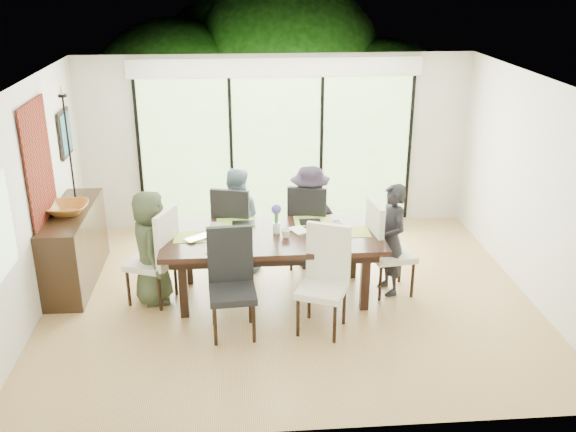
{
  "coord_description": "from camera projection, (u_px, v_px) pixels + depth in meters",
  "views": [
    {
      "loc": [
        -0.6,
        -7.15,
        3.91
      ],
      "look_at": [
        0.0,
        0.25,
        1.0
      ],
      "focal_mm": 40.0,
      "sensor_mm": 36.0,
      "label": 1
    }
  ],
  "objects": [
    {
      "name": "glass_doors",
      "position": [
        277.0,
        152.0,
        9.96
      ],
      "size": [
        4.2,
        0.02,
        2.3
      ],
      "primitive_type": "cube",
      "color": "#598C3F",
      "rests_on": "wall_back"
    },
    {
      "name": "art_canvas",
      "position": [
        66.0,
        133.0,
        8.82
      ],
      "size": [
        0.01,
        0.45,
        0.55
      ],
      "primitive_type": "cube",
      "color": "#1B4856",
      "rests_on": "wall_left"
    },
    {
      "name": "foliage_left",
      "position": [
        174.0,
        103.0,
        12.27
      ],
      "size": [
        3.2,
        3.2,
        3.2
      ],
      "primitive_type": "sphere",
      "color": "#14380F",
      "rests_on": "ground"
    },
    {
      "name": "mullion_b",
      "position": [
        231.0,
        153.0,
        9.9
      ],
      "size": [
        0.05,
        0.04,
        2.3
      ],
      "primitive_type": "cube",
      "color": "black",
      "rests_on": "wall_back"
    },
    {
      "name": "papers",
      "position": [
        330.0,
        234.0,
        7.84
      ],
      "size": [
        0.33,
        0.25,
        0.0
      ],
      "primitive_type": "cube",
      "color": "white",
      "rests_on": "table_top"
    },
    {
      "name": "table_leg_fr",
      "position": [
        365.0,
        280.0,
        7.69
      ],
      "size": [
        0.1,
        0.1,
        0.77
      ],
      "primitive_type": "cube",
      "color": "black",
      "rests_on": "floor"
    },
    {
      "name": "tapestry",
      "position": [
        39.0,
        164.0,
        7.63
      ],
      "size": [
        0.02,
        1.0,
        1.5
      ],
      "primitive_type": "cube",
      "color": "maroon",
      "rests_on": "wall_left"
    },
    {
      "name": "candlestick_pan",
      "position": [
        62.0,
        96.0,
        7.98
      ],
      "size": [
        0.11,
        0.11,
        0.03
      ],
      "primitive_type": "cylinder",
      "color": "black",
      "rests_on": "sideboard"
    },
    {
      "name": "cup_b",
      "position": [
        286.0,
        234.0,
        7.74
      ],
      "size": [
        0.16,
        0.16,
        0.1
      ],
      "primitive_type": "imported",
      "rotation": [
        0.0,
        0.0,
        2.32
      ],
      "color": "white",
      "rests_on": "table_top"
    },
    {
      "name": "ceiling",
      "position": [
        290.0,
        81.0,
        7.12
      ],
      "size": [
        6.0,
        5.0,
        0.01
      ],
      "primitive_type": "cube",
      "color": "white",
      "rests_on": "wall_back"
    },
    {
      "name": "hyacinth_stems",
      "position": [
        276.0,
        218.0,
        7.82
      ],
      "size": [
        0.04,
        0.04,
        0.18
      ],
      "primitive_type": "cylinder",
      "color": "#337226",
      "rests_on": "table_top"
    },
    {
      "name": "chair_near_right",
      "position": [
        322.0,
        282.0,
        7.15
      ],
      "size": [
        0.68,
        0.68,
        1.23
      ],
      "primitive_type": null,
      "rotation": [
        0.0,
        0.0,
        -0.41
      ],
      "color": "silver",
      "rests_on": "floor"
    },
    {
      "name": "art_frame",
      "position": [
        65.0,
        133.0,
        8.82
      ],
      "size": [
        0.03,
        0.55,
        0.65
      ],
      "primitive_type": "cube",
      "color": "black",
      "rests_on": "wall_left"
    },
    {
      "name": "tablet_far_l",
      "position": [
        244.0,
        224.0,
        8.13
      ],
      "size": [
        0.29,
        0.2,
        0.01
      ],
      "primitive_type": "cube",
      "color": "black",
      "rests_on": "table_top"
    },
    {
      "name": "table_apron",
      "position": [
        273.0,
        245.0,
        7.89
      ],
      "size": [
        2.45,
        1.0,
        0.11
      ],
      "primitive_type": "cube",
      "color": "black",
      "rests_on": "floor"
    },
    {
      "name": "person_far_right",
      "position": [
        310.0,
        217.0,
        8.69
      ],
      "size": [
        0.7,
        0.46,
        1.44
      ],
      "primitive_type": "imported",
      "rotation": [
        0.0,
        0.0,
        3.2
      ],
      "color": "black",
      "rests_on": "floor"
    },
    {
      "name": "foliage_mid",
      "position": [
        286.0,
        78.0,
        12.86
      ],
      "size": [
        4.0,
        4.0,
        4.0
      ],
      "primitive_type": "sphere",
      "color": "#14380F",
      "rests_on": "ground"
    },
    {
      "name": "mullion_a",
      "position": [
        140.0,
        155.0,
        9.79
      ],
      "size": [
        0.05,
        0.04,
        2.3
      ],
      "primitive_type": "cube",
      "color": "black",
      "rests_on": "wall_back"
    },
    {
      "name": "floor",
      "position": [
        290.0,
        297.0,
        8.11
      ],
      "size": [
        6.0,
        5.0,
        0.01
      ],
      "primitive_type": "cube",
      "color": "olive",
      "rests_on": "ground"
    },
    {
      "name": "placemat_right",
      "position": [
        349.0,
        232.0,
        7.91
      ],
      "size": [
        0.49,
        0.36,
        0.01
      ],
      "primitive_type": "cube",
      "color": "#91A139",
      "rests_on": "table_top"
    },
    {
      "name": "wall_front",
      "position": [
        315.0,
        298.0,
        5.28
      ],
      "size": [
        6.0,
        0.02,
        2.7
      ],
      "primitive_type": "cube",
      "color": "beige",
      "rests_on": "floor"
    },
    {
      "name": "table_top",
      "position": [
        273.0,
        237.0,
        7.85
      ],
      "size": [
        2.68,
        1.23,
        0.07
      ],
      "primitive_type": "cube",
      "color": "black",
      "rests_on": "floor"
    },
    {
      "name": "person_right_end",
      "position": [
        391.0,
        239.0,
        7.99
      ],
      "size": [
        0.57,
        0.76,
        1.44
      ],
      "primitive_type": "imported",
      "rotation": [
        0.0,
        0.0,
        -1.32
      ],
      "color": "black",
      "rests_on": "floor"
    },
    {
      "name": "table_leg_fl",
      "position": [
        183.0,
        287.0,
        7.52
      ],
      "size": [
        0.1,
        0.1,
        0.77
      ],
      "primitive_type": "cube",
      "color": "black",
      "rests_on": "floor"
    },
    {
      "name": "laptop",
      "position": [
        202.0,
        239.0,
        7.68
      ],
      "size": [
        0.44,
        0.41,
        0.03
      ],
      "primitive_type": "imported",
      "rotation": [
        0.0,
        0.0,
        0.65
      ],
      "color": "silver",
      "rests_on": "table_top"
    },
    {
      "name": "placemat_far_l",
      "position": [
        236.0,
        223.0,
        8.17
      ],
      "size": [
        0.49,
        0.36,
        0.01
      ],
      "primitive_type": "cube",
      "color": "#88BB42",
      "rests_on": "table_top"
    },
    {
      "name": "platter_snacks",
      "position": [
        227.0,
        243.0,
        7.5
      ],
      "size": [
        0.22,
        0.22,
        0.02
      ],
      "primitive_type": "cube",
      "color": "orange",
      "rests_on": "table_top"
    },
    {
      "name": "hyacinth_blooms",
      "position": [
        276.0,
        209.0,
        7.77
      ],
      "size": [
        0.12,
        0.12,
        0.12
      ],
      "primitive_type": "sphere",
      "color": "#5144AB",
      "rests_on": "table_top"
    },
    {
      "name": "chair_far_right",
      "position": [
        309.0,
        224.0,
        8.75
      ],
      "size": [
        0.63,
        0.63,
        1.23
      ],
      "primitive_type": null,
      "rotation": [
        0.0,
        0.0,
        2.88
      ],
      "color": "black",
      "rests_on": "floor"
    },
    {
      "name": "person_far_left",
      "position": [
        236.0,
        220.0,
        8.62
      ],
      "size": [
        0.74,
        0.54,
        1.44
      ],
      "primitive_type": "imported",
      "rotation": [
        0.0,
        0.0,
        2.96
      ],
      "color": "#6D8C9E",
      "rests_on": "floor"
    },
    {
      "name": "wall_back",
      "position": [
        276.0,
        142.0,
        9.94
      ],
      "size": [
        6.0,
        0.02,
        2.7
      ],
      "primitive_type": "cube",
      "color": "beige",
      "rests_on": "floor"
    },
    {
      "name": "wall_left",
      "position": [
        30.0,
        203.0,
        7.39
      ],
      "size": [
        0.02,
        5.0,
        2.7
      ],
      "primitive_type": "cube",
      "color": "beige",
      "rests_on": "floor"
    },
    {
      "name": "deck",
      "position": [
        274.0,
        206.0,
        11.28
      ],
      "size": [
        6.0,
        1.8,
        0.1
      ],
      "primitive_type": "cube",
      "color": "brown",
      "rests_on": "ground"
    },
    {
      "name": "mullion_c",
      "position": [
        321.0,
        151.0,
        10.0
      ],
      "size": [
        0.05,
        0.04,
        2.3
      ],
      "primitive_type": "cube",
      "color": "black",
      "rests_on": "wall_back"
    },
    {
      "name": "bowl",
      "position": [
        67.0,
        209.0,
        8.05
      ],
      "size": [
        0.52,
        0.52,
        0.13
      ],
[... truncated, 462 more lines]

